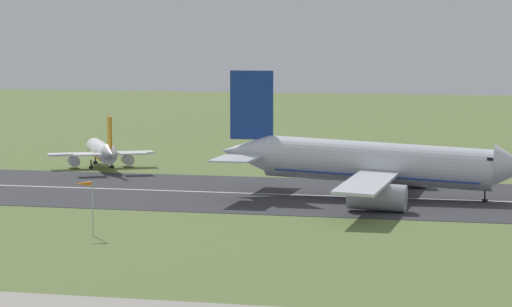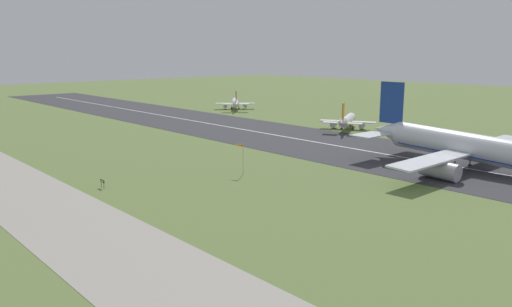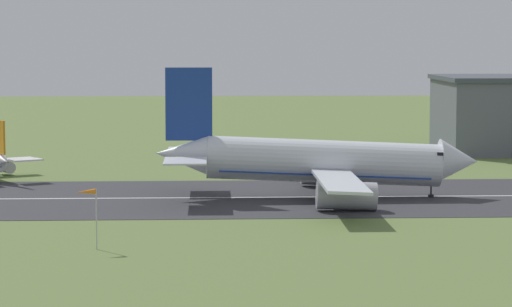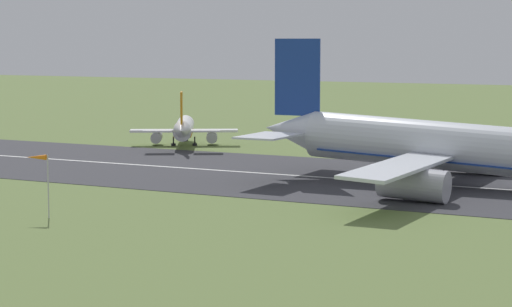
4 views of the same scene
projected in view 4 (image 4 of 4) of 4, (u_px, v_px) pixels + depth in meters
runway_strip at (178, 168)px, 148.37m from camera, size 470.65×41.81×0.06m
runway_centreline at (178, 167)px, 148.37m from camera, size 423.58×0.70×0.01m
airplane_landing at (431, 146)px, 129.38m from camera, size 47.48×55.99×19.13m
airplane_parked_centre at (184, 129)px, 178.99m from camera, size 21.09×25.32×10.27m
windsock_pole at (38, 162)px, 105.88m from camera, size 2.32×1.41×6.84m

